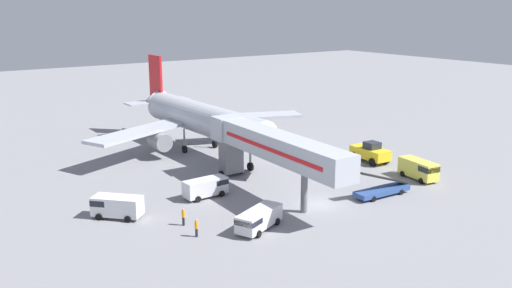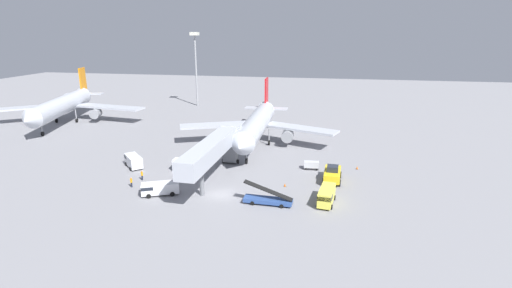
{
  "view_description": "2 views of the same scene",
  "coord_description": "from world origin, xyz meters",
  "px_view_note": "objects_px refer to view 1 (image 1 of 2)",
  "views": [
    {
      "loc": [
        -36.41,
        -40.7,
        20.34
      ],
      "look_at": [
        3.57,
        16.56,
        2.68
      ],
      "focal_mm": 38.3,
      "sensor_mm": 36.0,
      "label": 1
    },
    {
      "loc": [
        15.11,
        -50.69,
        23.78
      ],
      "look_at": [
        2.23,
        17.7,
        2.89
      ],
      "focal_mm": 26.56,
      "sensor_mm": 36.0,
      "label": 2
    }
  ],
  "objects_px": {
    "baggage_cart_rear_right": "(325,152)",
    "ground_crew_worker_foreground": "(183,216)",
    "safety_cone_alpha": "(358,145)",
    "belt_loader_truck": "(382,189)",
    "service_van_near_center": "(419,169)",
    "service_van_far_right": "(207,186)",
    "airplane_at_gate": "(201,119)",
    "pushback_tug": "(370,152)",
    "jet_bridge": "(268,146)",
    "ground_crew_worker_midground": "(196,227)",
    "service_van_rear_left": "(116,206)",
    "safety_cone_bravo": "(349,176)",
    "service_van_far_left": "(258,219)"
  },
  "relations": [
    {
      "from": "service_van_far_right",
      "to": "ground_crew_worker_midground",
      "type": "bearing_deg",
      "value": -124.86
    },
    {
      "from": "service_van_far_right",
      "to": "baggage_cart_rear_right",
      "type": "relative_size",
      "value": 1.86
    },
    {
      "from": "airplane_at_gate",
      "to": "safety_cone_alpha",
      "type": "height_order",
      "value": "airplane_at_gate"
    },
    {
      "from": "service_van_near_center",
      "to": "safety_cone_alpha",
      "type": "distance_m",
      "value": 16.34
    },
    {
      "from": "service_van_far_right",
      "to": "ground_crew_worker_foreground",
      "type": "distance_m",
      "value": 8.21
    },
    {
      "from": "airplane_at_gate",
      "to": "service_van_far_right",
      "type": "xyz_separation_m",
      "value": [
        -9.2,
        -17.45,
        -3.57
      ]
    },
    {
      "from": "service_van_near_center",
      "to": "service_van_far_right",
      "type": "bearing_deg",
      "value": 159.11
    },
    {
      "from": "service_van_rear_left",
      "to": "service_van_far_right",
      "type": "bearing_deg",
      "value": 0.69
    },
    {
      "from": "baggage_cart_rear_right",
      "to": "safety_cone_bravo",
      "type": "distance_m",
      "value": 9.46
    },
    {
      "from": "safety_cone_bravo",
      "to": "service_van_near_center",
      "type": "bearing_deg",
      "value": -38.72
    },
    {
      "from": "pushback_tug",
      "to": "service_van_far_right",
      "type": "relative_size",
      "value": 1.14
    },
    {
      "from": "pushback_tug",
      "to": "service_van_far_right",
      "type": "bearing_deg",
      "value": 179.0
    },
    {
      "from": "airplane_at_gate",
      "to": "service_van_far_left",
      "type": "relative_size",
      "value": 6.25
    },
    {
      "from": "service_van_far_left",
      "to": "safety_cone_bravo",
      "type": "relative_size",
      "value": 10.67
    },
    {
      "from": "jet_bridge",
      "to": "ground_crew_worker_midground",
      "type": "distance_m",
      "value": 14.26
    },
    {
      "from": "ground_crew_worker_midground",
      "to": "airplane_at_gate",
      "type": "bearing_deg",
      "value": 59.73
    },
    {
      "from": "service_van_rear_left",
      "to": "ground_crew_worker_foreground",
      "type": "xyz_separation_m",
      "value": [
        4.52,
        -5.62,
        -0.33
      ]
    },
    {
      "from": "baggage_cart_rear_right",
      "to": "ground_crew_worker_foreground",
      "type": "bearing_deg",
      "value": -159.15
    },
    {
      "from": "safety_cone_alpha",
      "to": "belt_loader_truck",
      "type": "bearing_deg",
      "value": -128.41
    },
    {
      "from": "ground_crew_worker_foreground",
      "to": "ground_crew_worker_midground",
      "type": "relative_size",
      "value": 1.02
    },
    {
      "from": "airplane_at_gate",
      "to": "service_van_rear_left",
      "type": "xyz_separation_m",
      "value": [
        -19.57,
        -17.58,
        -3.51
      ]
    },
    {
      "from": "service_van_far_right",
      "to": "ground_crew_worker_midground",
      "type": "relative_size",
      "value": 2.94
    },
    {
      "from": "airplane_at_gate",
      "to": "baggage_cart_rear_right",
      "type": "bearing_deg",
      "value": -46.32
    },
    {
      "from": "airplane_at_gate",
      "to": "service_van_rear_left",
      "type": "bearing_deg",
      "value": -138.07
    },
    {
      "from": "airplane_at_gate",
      "to": "safety_cone_alpha",
      "type": "distance_m",
      "value": 23.63
    },
    {
      "from": "service_van_far_right",
      "to": "safety_cone_bravo",
      "type": "height_order",
      "value": "service_van_far_right"
    },
    {
      "from": "airplane_at_gate",
      "to": "ground_crew_worker_midground",
      "type": "bearing_deg",
      "value": -120.27
    },
    {
      "from": "pushback_tug",
      "to": "belt_loader_truck",
      "type": "xyz_separation_m",
      "value": [
        -9.03,
        -10.35,
        -0.53
      ]
    },
    {
      "from": "airplane_at_gate",
      "to": "service_van_far_right",
      "type": "bearing_deg",
      "value": -117.78
    },
    {
      "from": "airplane_at_gate",
      "to": "service_van_near_center",
      "type": "distance_m",
      "value": 30.79
    },
    {
      "from": "airplane_at_gate",
      "to": "service_van_near_center",
      "type": "xyz_separation_m",
      "value": [
        14.98,
        -26.68,
        -3.44
      ]
    },
    {
      "from": "airplane_at_gate",
      "to": "safety_cone_bravo",
      "type": "bearing_deg",
      "value": -68.43
    },
    {
      "from": "service_van_far_right",
      "to": "safety_cone_alpha",
      "type": "relative_size",
      "value": 8.42
    },
    {
      "from": "service_van_rear_left",
      "to": "safety_cone_bravo",
      "type": "bearing_deg",
      "value": -7.91
    },
    {
      "from": "safety_cone_alpha",
      "to": "pushback_tug",
      "type": "bearing_deg",
      "value": -123.78
    },
    {
      "from": "jet_bridge",
      "to": "ground_crew_worker_foreground",
      "type": "distance_m",
      "value": 13.08
    },
    {
      "from": "pushback_tug",
      "to": "ground_crew_worker_foreground",
      "type": "height_order",
      "value": "pushback_tug"
    },
    {
      "from": "service_van_far_right",
      "to": "jet_bridge",
      "type": "bearing_deg",
      "value": -27.07
    },
    {
      "from": "airplane_at_gate",
      "to": "ground_crew_worker_foreground",
      "type": "height_order",
      "value": "airplane_at_gate"
    },
    {
      "from": "service_van_near_center",
      "to": "ground_crew_worker_midground",
      "type": "xyz_separation_m",
      "value": [
        -30.31,
        0.43,
        -0.42
      ]
    },
    {
      "from": "belt_loader_truck",
      "to": "pushback_tug",
      "type": "bearing_deg",
      "value": 48.9
    },
    {
      "from": "jet_bridge",
      "to": "ground_crew_worker_midground",
      "type": "relative_size",
      "value": 13.74
    },
    {
      "from": "service_van_far_right",
      "to": "safety_cone_alpha",
      "type": "xyz_separation_m",
      "value": [
        29.49,
        6.19,
        -0.9
      ]
    },
    {
      "from": "service_van_near_center",
      "to": "safety_cone_alpha",
      "type": "xyz_separation_m",
      "value": [
        5.31,
        15.41,
        -1.03
      ]
    },
    {
      "from": "service_van_far_left",
      "to": "ground_crew_worker_midground",
      "type": "height_order",
      "value": "service_van_far_left"
    },
    {
      "from": "jet_bridge",
      "to": "ground_crew_worker_foreground",
      "type": "height_order",
      "value": "jet_bridge"
    },
    {
      "from": "jet_bridge",
      "to": "safety_cone_alpha",
      "type": "bearing_deg",
      "value": 21.67
    },
    {
      "from": "service_van_near_center",
      "to": "safety_cone_alpha",
      "type": "bearing_deg",
      "value": 71.01
    },
    {
      "from": "service_van_rear_left",
      "to": "safety_cone_bravo",
      "type": "distance_m",
      "value": 28.35
    },
    {
      "from": "belt_loader_truck",
      "to": "baggage_cart_rear_right",
      "type": "distance_m",
      "value": 16.35
    }
  ]
}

